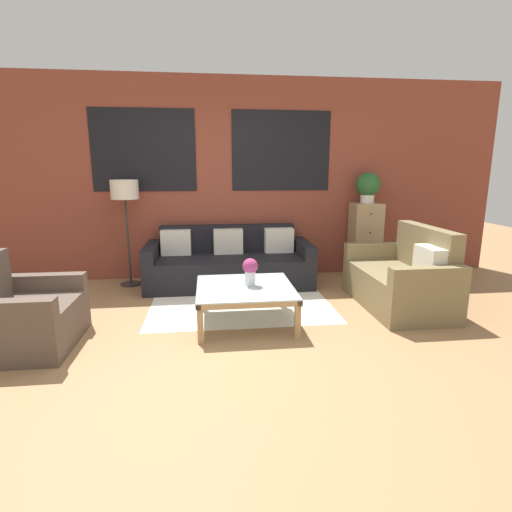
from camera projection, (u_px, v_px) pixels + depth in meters
ground_plane at (223, 346)px, 3.60m from camera, size 16.00×16.00×0.00m
wall_back_brick at (214, 179)px, 5.66m from camera, size 8.40×0.09×2.80m
rug at (240, 302)px, 4.75m from camera, size 2.08×1.62×0.00m
couch_dark at (229, 264)px, 5.45m from camera, size 2.21×0.88×0.78m
settee_vintage at (402, 280)px, 4.57m from camera, size 0.80×1.42×0.92m
armchair_corner at (23, 317)px, 3.53m from camera, size 0.80×0.93×0.84m
coffee_table at (245, 291)px, 4.07m from camera, size 0.97×0.97×0.39m
floor_lamp at (125, 195)px, 5.21m from camera, size 0.36×0.36×1.42m
drawer_cabinet at (365, 240)px, 5.85m from camera, size 0.41×0.37×1.07m
potted_plant at (368, 186)px, 5.68m from camera, size 0.35×0.35×0.44m
flower_vase at (250, 270)px, 4.06m from camera, size 0.16×0.16×0.28m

